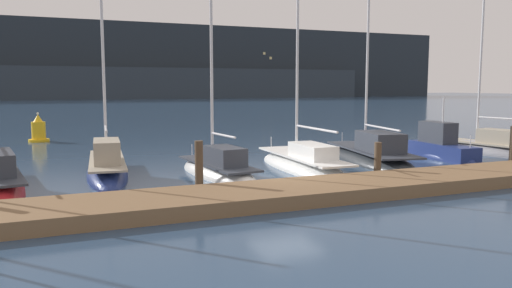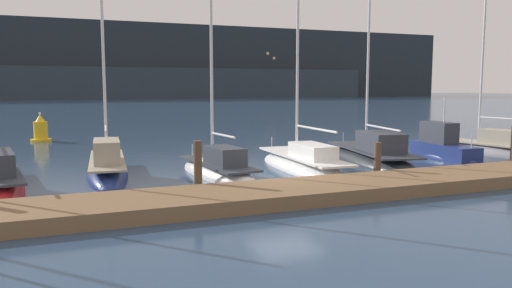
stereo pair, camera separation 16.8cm
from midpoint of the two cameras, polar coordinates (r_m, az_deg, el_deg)
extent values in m
plane|color=navy|center=(18.95, 3.63, -4.58)|extent=(400.00, 400.00, 0.00)
cube|color=brown|center=(16.82, 7.16, -5.29)|extent=(42.03, 2.80, 0.45)
cylinder|color=#4C3D2D|center=(16.85, -6.36, -2.79)|extent=(0.28, 0.28, 1.87)
cylinder|color=#4C3D2D|center=(20.00, 13.94, -1.97)|extent=(0.28, 0.28, 1.52)
ellipsoid|color=navy|center=(21.65, -16.39, -3.43)|extent=(2.24, 7.46, 1.26)
cube|color=#A39984|center=(21.55, -16.45, -1.74)|extent=(1.88, 6.26, 0.08)
cube|color=#A39984|center=(20.61, -16.47, -0.76)|extent=(1.17, 2.42, 0.89)
cylinder|color=silver|center=(22.03, -16.92, 12.03)|extent=(0.12, 0.12, 10.43)
cylinder|color=silver|center=(20.61, -16.55, 1.68)|extent=(0.32, 2.77, 0.09)
cylinder|color=silver|center=(24.87, -16.55, -0.08)|extent=(0.04, 0.04, 0.50)
ellipsoid|color=white|center=(20.76, -4.21, -3.60)|extent=(2.44, 6.39, 1.28)
cube|color=#333842|center=(20.68, -4.22, -2.22)|extent=(2.05, 5.37, 0.08)
cube|color=#333842|center=(19.94, -3.36, -1.37)|extent=(1.27, 2.10, 0.73)
cylinder|color=silver|center=(20.92, -4.89, 9.80)|extent=(0.12, 0.12, 8.69)
cylinder|color=silver|center=(19.98, -3.56, 1.01)|extent=(0.33, 2.19, 0.09)
cylinder|color=silver|center=(23.27, -7.08, -0.64)|extent=(0.04, 0.04, 0.50)
ellipsoid|color=white|center=(22.15, 5.55, -2.97)|extent=(2.11, 7.95, 1.20)
cube|color=silver|center=(22.05, 5.57, -1.37)|extent=(1.78, 6.67, 0.08)
cube|color=silver|center=(21.16, 6.70, -0.80)|extent=(1.21, 2.56, 0.59)
cylinder|color=silver|center=(22.52, 5.01, 12.38)|extent=(0.12, 0.12, 10.64)
cylinder|color=silver|center=(20.85, 7.03, 1.75)|extent=(0.19, 3.65, 0.09)
cylinder|color=silver|center=(25.31, 2.01, 0.26)|extent=(0.04, 0.04, 0.50)
ellipsoid|color=#2D3338|center=(25.07, 13.19, -1.98)|extent=(3.87, 8.54, 1.20)
cube|color=#333842|center=(24.99, 13.23, -0.62)|extent=(3.25, 7.17, 0.08)
cube|color=#333842|center=(24.05, 14.23, 0.25)|extent=(1.89, 2.86, 0.90)
cylinder|color=silver|center=(25.51, 12.94, 11.83)|extent=(0.12, 0.12, 10.92)
cylinder|color=silver|center=(23.85, 14.42, 1.82)|extent=(0.75, 3.53, 0.09)
cylinder|color=silver|center=(28.44, 10.11, 0.82)|extent=(0.04, 0.04, 0.50)
ellipsoid|color=navy|center=(27.06, 20.80, -1.62)|extent=(1.71, 4.70, 1.19)
cube|color=navy|center=(27.00, 20.84, -0.80)|extent=(1.56, 4.24, 0.78)
cube|color=#333842|center=(27.27, 20.32, 1.25)|extent=(1.07, 2.10, 1.08)
cube|color=black|center=(27.99, 19.19, 1.76)|extent=(0.82, 0.29, 0.49)
cylinder|color=silver|center=(26.90, 20.90, 3.67)|extent=(0.07, 0.07, 1.28)
cylinder|color=silver|center=(25.44, 23.58, 0.21)|extent=(0.04, 0.04, 0.60)
ellipsoid|color=gray|center=(30.11, 25.07, -1.02)|extent=(3.19, 7.51, 1.38)
cube|color=#A39984|center=(30.05, 25.13, 0.08)|extent=(2.68, 6.31, 0.08)
cube|color=#A39984|center=(29.54, 26.58, 0.72)|extent=(1.56, 2.50, 0.76)
cylinder|color=silver|center=(30.25, 24.64, 9.21)|extent=(0.12, 0.12, 9.55)
cylinder|color=silver|center=(29.49, 26.62, 2.62)|extent=(0.59, 2.81, 0.09)
cylinder|color=silver|center=(31.95, 20.12, 1.11)|extent=(0.04, 0.04, 0.50)
cylinder|color=silver|center=(34.79, 25.08, 1.29)|extent=(0.04, 0.04, 0.50)
cylinder|color=gold|center=(36.33, -23.22, 0.41)|extent=(1.33, 1.33, 0.16)
cylinder|color=gold|center=(36.27, -23.27, 1.44)|extent=(0.89, 0.89, 1.16)
cone|color=gold|center=(36.21, -23.33, 2.75)|extent=(0.62, 0.62, 0.50)
sphere|color=#F9EAB7|center=(36.19, -23.35, 3.22)|extent=(0.16, 0.16, 0.16)
cube|color=#232B33|center=(155.08, -19.04, 8.98)|extent=(240.00, 16.00, 21.94)
cube|color=#2C363F|center=(146.06, -14.06, 6.73)|extent=(144.00, 10.00, 8.81)
cube|color=#F4DB8C|center=(152.08, -6.53, 7.75)|extent=(0.80, 0.10, 0.80)
cube|color=#F4DB8C|center=(147.03, -17.80, 6.23)|extent=(0.80, 0.10, 0.80)
cube|color=#F4DB8C|center=(160.60, 2.11, 9.79)|extent=(0.80, 0.10, 0.80)
cube|color=#F4DB8C|center=(159.80, 1.37, 10.32)|extent=(0.80, 0.10, 0.80)
cube|color=#F4DB8C|center=(154.73, -3.21, 6.50)|extent=(0.80, 0.10, 0.80)
cube|color=#F4DB8C|center=(146.98, -18.10, 6.22)|extent=(0.80, 0.10, 0.80)
cube|color=#F4DB8C|center=(146.80, -19.49, 7.10)|extent=(0.80, 0.10, 0.80)
camera|label=1|loc=(0.08, -89.78, 0.03)|focal=35.00mm
camera|label=2|loc=(0.08, 90.22, -0.03)|focal=35.00mm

